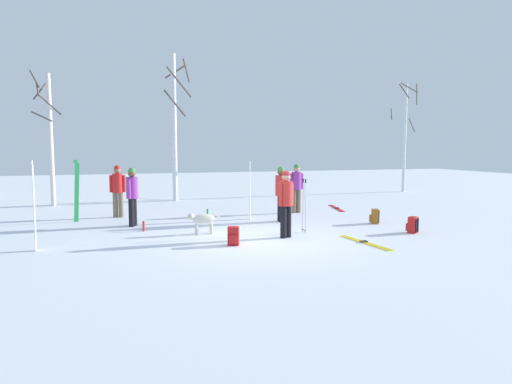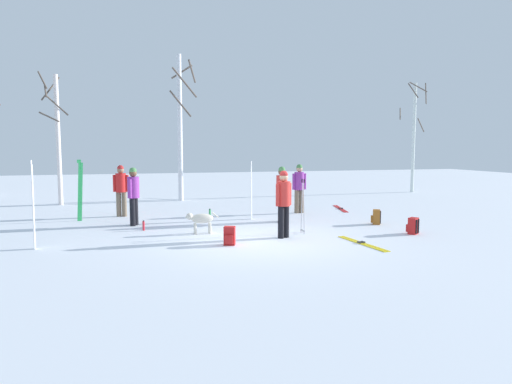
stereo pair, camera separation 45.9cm
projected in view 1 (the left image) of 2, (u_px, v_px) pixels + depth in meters
ground_plane at (262, 240)px, 11.09m from camera, size 60.00×60.00×0.00m
person_0 at (286, 199)px, 11.25m from camera, size 0.48×0.34×1.72m
person_1 at (281, 190)px, 13.70m from camera, size 0.34×0.52×1.72m
person_2 at (296, 185)px, 15.58m from camera, size 0.52×0.34×1.72m
person_3 at (118, 188)px, 14.58m from camera, size 0.51×0.34×1.72m
person_4 at (132, 193)px, 12.89m from camera, size 0.34×0.47×1.72m
dog at (202, 220)px, 11.77m from camera, size 0.90×0.26×0.57m
ski_pair_planted_0 at (77, 191)px, 13.65m from camera, size 0.22×0.07×1.92m
ski_pair_planted_1 at (34, 206)px, 9.82m from camera, size 0.02×0.20×2.01m
ski_pair_planted_2 at (250, 190)px, 14.15m from camera, size 0.09×0.19×1.87m
ski_pair_lying_0 at (336, 208)px, 16.76m from camera, size 0.61×1.90×0.05m
ski_pair_lying_1 at (365, 242)px, 10.70m from camera, size 0.40×1.85×0.05m
ski_poles_0 at (304, 204)px, 11.91m from camera, size 0.07×0.26×1.46m
backpack_0 at (375, 217)px, 13.42m from camera, size 0.34×0.32×0.44m
backpack_1 at (233, 236)px, 10.45m from camera, size 0.31×0.33×0.44m
backpack_2 at (413, 225)px, 11.93m from camera, size 0.33×0.34×0.44m
water_bottle_0 at (208, 212)px, 15.07m from camera, size 0.07×0.07×0.22m
water_bottle_1 at (144, 226)px, 12.19m from camera, size 0.06×0.06×0.28m
birch_tree_1 at (50, 135)px, 17.22m from camera, size 1.16×1.27×5.27m
birch_tree_2 at (175, 124)px, 18.84m from camera, size 1.23×1.39×6.22m
birch_tree_3 at (405, 134)px, 22.93m from camera, size 1.74×1.73×5.56m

